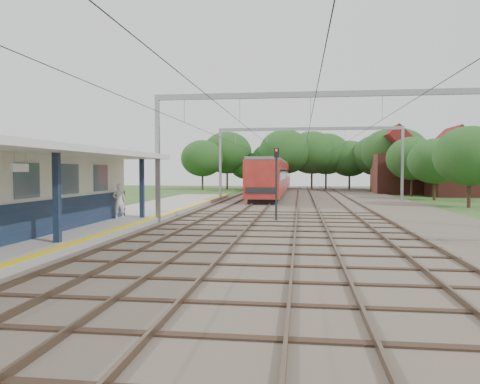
{
  "coord_description": "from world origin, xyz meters",
  "views": [
    {
      "loc": [
        2.7,
        -9.62,
        2.91
      ],
      "look_at": [
        -0.99,
        18.84,
        1.6
      ],
      "focal_mm": 35.0,
      "sensor_mm": 36.0,
      "label": 1
    }
  ],
  "objects": [
    {
      "name": "tree_band",
      "position": [
        3.84,
        57.12,
        4.92
      ],
      "size": [
        31.72,
        30.88,
        8.82
      ],
      "color": "#382619",
      "rests_on": "ground"
    },
    {
      "name": "signal_post",
      "position": [
        1.35,
        16.76,
        2.59
      ],
      "size": [
        0.3,
        0.27,
        4.17
      ],
      "rotation": [
        0.0,
        0.0,
        0.1
      ],
      "color": "black",
      "rests_on": "ground"
    },
    {
      "name": "yellow_stripe",
      "position": [
        -5.25,
        14.0,
        0.35
      ],
      "size": [
        0.45,
        52.0,
        0.01
      ],
      "primitive_type": "cube",
      "color": "yellow",
      "rests_on": "platform"
    },
    {
      "name": "train",
      "position": [
        -0.5,
        47.36,
        2.22
      ],
      "size": [
        3.04,
        37.87,
        3.99
      ],
      "color": "black",
      "rests_on": "ballast_bed"
    },
    {
      "name": "canopy",
      "position": [
        -7.77,
        6.0,
        3.64
      ],
      "size": [
        6.4,
        20.0,
        3.44
      ],
      "color": "#13213B",
      "rests_on": "platform"
    },
    {
      "name": "catenary_system",
      "position": [
        3.39,
        25.28,
        5.51
      ],
      "size": [
        17.22,
        88.0,
        7.0
      ],
      "color": "gray",
      "rests_on": "ground"
    },
    {
      "name": "person",
      "position": [
        -6.82,
        14.05,
        1.3
      ],
      "size": [
        0.79,
        0.64,
        1.89
      ],
      "primitive_type": "imported",
      "rotation": [
        0.0,
        0.0,
        3.44
      ],
      "color": "white",
      "rests_on": "platform"
    },
    {
      "name": "platform",
      "position": [
        -7.5,
        14.0,
        0.17
      ],
      "size": [
        5.0,
        52.0,
        0.35
      ],
      "primitive_type": "cube",
      "color": "gray",
      "rests_on": "ground"
    },
    {
      "name": "rail_tracks",
      "position": [
        1.5,
        30.0,
        0.18
      ],
      "size": [
        11.8,
        88.0,
        0.15
      ],
      "color": "brown",
      "rests_on": "ballast_bed"
    },
    {
      "name": "ballast_bed",
      "position": [
        4.0,
        30.0,
        0.05
      ],
      "size": [
        18.0,
        90.0,
        0.1
      ],
      "primitive_type": "cube",
      "color": "#473D33",
      "rests_on": "ground"
    },
    {
      "name": "house_near",
      "position": [
        21.0,
        46.0,
        2.99
      ],
      "size": [
        7.0,
        6.12,
        7.89
      ],
      "color": "brown",
      "rests_on": "ground"
    },
    {
      "name": "ground",
      "position": [
        0.0,
        0.0,
        0.0
      ],
      "size": [
        160.0,
        160.0,
        0.0
      ],
      "primitive_type": "plane",
      "color": "#2D4C1E",
      "rests_on": "ground"
    },
    {
      "name": "house_far",
      "position": [
        16.0,
        52.0,
        3.23
      ],
      "size": [
        8.0,
        6.12,
        8.66
      ],
      "color": "brown",
      "rests_on": "ground"
    }
  ]
}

